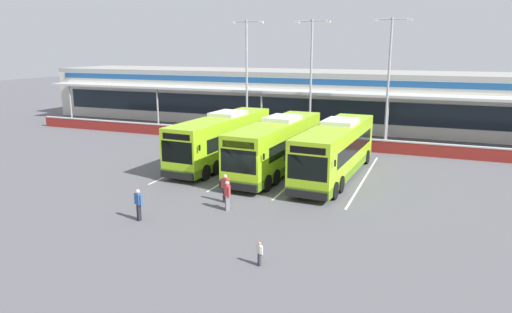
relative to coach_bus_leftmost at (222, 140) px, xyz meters
name	(u,v)px	position (x,y,z in m)	size (l,w,h in m)	color
ground_plane	(242,194)	(4.39, -6.45, -1.79)	(200.00, 200.00, 0.00)	#56565B
terminal_building	(338,99)	(4.39, 20.45, 1.23)	(70.00, 13.00, 6.00)	beige
red_barrier_wall	(307,140)	(4.39, 8.05, -1.23)	(60.00, 0.40, 1.10)	maroon
coach_bus_leftmost	(222,140)	(0.00, 0.00, 0.00)	(3.37, 12.26, 3.78)	#9ED11E
coach_bus_left_centre	(277,146)	(4.61, -0.78, 0.00)	(3.37, 12.26, 3.78)	#9ED11E
coach_bus_centre	(336,151)	(8.75, -0.77, 0.00)	(3.37, 12.26, 3.78)	#9ED11E
bay_stripe_far_west	(198,162)	(-1.91, -0.45, -1.78)	(0.14, 13.00, 0.01)	silver
bay_stripe_west	(248,167)	(2.29, -0.45, -1.78)	(0.14, 13.00, 0.01)	silver
bay_stripe_mid_west	(304,172)	(6.49, -0.45, -1.78)	(0.14, 13.00, 0.01)	silver
bay_stripe_centre	(364,179)	(10.69, -0.45, -1.78)	(0.14, 13.00, 0.01)	silver
pedestrian_with_handbag	(227,195)	(4.79, -9.34, -0.93)	(0.59, 0.55, 1.62)	slate
pedestrian_in_dark_coat	(225,187)	(4.15, -8.23, -0.91)	(0.54, 0.34, 1.62)	#33333D
pedestrian_child	(259,253)	(8.75, -14.75, -1.24)	(0.32, 0.25, 1.00)	#33333D
pedestrian_near_bin	(138,204)	(1.29, -12.36, -0.91)	(0.54, 0.38, 1.62)	black
lamp_post_west	(247,72)	(-2.09, 9.73, 4.50)	(3.24, 0.28, 11.00)	#9E9EA3
lamp_post_centre	(311,73)	(3.79, 10.89, 4.50)	(3.24, 0.28, 11.00)	#9E9EA3
lamp_post_east	(389,74)	(10.67, 10.92, 4.50)	(3.24, 0.28, 11.00)	#9E9EA3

